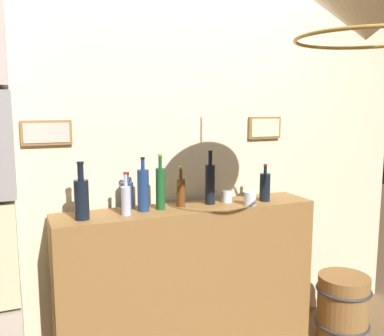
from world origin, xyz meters
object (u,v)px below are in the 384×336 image
object	(u,v)px
liquor_bottle_rum	(181,192)
liquor_bottle_whiskey	(143,190)
liquor_bottle_sherry	(265,187)
liquor_bottle_amaro	(82,198)
glass_tumbler_highball	(250,198)
pendant_lamp	(367,12)
glass_tumbler_rocks	(227,197)
wooden_barrel	(343,306)
liquor_bottle_scotch	(210,183)
liquor_bottle_mezcal	(127,195)
liquor_bottle_gin	(160,187)
liquor_bottle_tequila	(126,199)

from	to	relation	value
liquor_bottle_rum	liquor_bottle_whiskey	xyz separation A→B (m)	(-0.25, -0.02, 0.04)
liquor_bottle_rum	liquor_bottle_sherry	xyz separation A→B (m)	(0.56, -0.07, 0.00)
liquor_bottle_sherry	liquor_bottle_amaro	world-z (taller)	liquor_bottle_amaro
glass_tumbler_highball	pendant_lamp	size ratio (longest dim) A/B	0.13
liquor_bottle_amaro	glass_tumbler_rocks	world-z (taller)	liquor_bottle_amaro
wooden_barrel	liquor_bottle_scotch	bearing A→B (deg)	165.68
liquor_bottle_mezcal	glass_tumbler_rocks	xyz separation A→B (m)	(0.63, -0.09, -0.05)
liquor_bottle_gin	liquor_bottle_tequila	xyz separation A→B (m)	(-0.23, -0.06, -0.04)
pendant_lamp	liquor_bottle_mezcal	bearing A→B (deg)	123.86
pendant_lamp	liquor_bottle_gin	bearing A→B (deg)	119.16
liquor_bottle_sherry	liquor_bottle_mezcal	distance (m)	0.89
liquor_bottle_whiskey	wooden_barrel	bearing A→B (deg)	-9.37
liquor_bottle_sherry	liquor_bottle_tequila	distance (m)	0.93
liquor_bottle_whiskey	liquor_bottle_mezcal	bearing A→B (deg)	125.39
liquor_bottle_tequila	pendant_lamp	xyz separation A→B (m)	(0.78, -0.94, 0.90)
liquor_bottle_rum	liquor_bottle_amaro	world-z (taller)	liquor_bottle_amaro
pendant_lamp	glass_tumbler_highball	bearing A→B (deg)	90.18
liquor_bottle_whiskey	wooden_barrel	world-z (taller)	liquor_bottle_whiskey
liquor_bottle_rum	liquor_bottle_whiskey	distance (m)	0.25
liquor_bottle_sherry	liquor_bottle_scotch	xyz separation A→B (m)	(-0.37, 0.06, 0.04)
liquor_bottle_sherry	glass_tumbler_highball	distance (m)	0.17
liquor_bottle_whiskey	liquor_bottle_sherry	world-z (taller)	liquor_bottle_whiskey
liquor_bottle_whiskey	pendant_lamp	world-z (taller)	pendant_lamp
liquor_bottle_tequila	liquor_bottle_whiskey	bearing A→B (deg)	25.61
liquor_bottle_rum	wooden_barrel	distance (m)	1.42
liquor_bottle_tequila	wooden_barrel	bearing A→B (deg)	-6.46
wooden_barrel	liquor_bottle_sherry	bearing A→B (deg)	162.24
glass_tumbler_highball	wooden_barrel	distance (m)	1.07
liquor_bottle_sherry	liquor_bottle_tequila	size ratio (longest dim) A/B	0.98
liquor_bottle_gin	liquor_bottle_sherry	bearing A→B (deg)	-4.12
liquor_bottle_gin	pendant_lamp	bearing A→B (deg)	-60.84
glass_tumbler_rocks	wooden_barrel	size ratio (longest dim) A/B	0.17
liquor_bottle_rum	pendant_lamp	size ratio (longest dim) A/B	0.39
wooden_barrel	liquor_bottle_rum	bearing A→B (deg)	167.60
liquor_bottle_whiskey	liquor_bottle_scotch	world-z (taller)	liquor_bottle_scotch
liquor_bottle_sherry	pendant_lamp	size ratio (longest dim) A/B	0.38
liquor_bottle_whiskey	liquor_bottle_amaro	size ratio (longest dim) A/B	1.00
liquor_bottle_rum	liquor_bottle_sherry	world-z (taller)	liquor_bottle_rum
liquor_bottle_sherry	liquor_bottle_gin	bearing A→B (deg)	175.88
liquor_bottle_scotch	liquor_bottle_tequila	bearing A→B (deg)	-173.19
liquor_bottle_amaro	liquor_bottle_whiskey	bearing A→B (deg)	7.91
liquor_bottle_amaro	liquor_bottle_tequila	bearing A→B (deg)	-1.49
liquor_bottle_sherry	wooden_barrel	xyz separation A→B (m)	(0.55, -0.17, -0.86)
liquor_bottle_sherry	wooden_barrel	distance (m)	1.03
liquor_bottle_mezcal	pendant_lamp	size ratio (longest dim) A/B	0.35
liquor_bottle_mezcal	glass_tumbler_highball	bearing A→B (deg)	-16.20
liquor_bottle_sherry	wooden_barrel	world-z (taller)	liquor_bottle_sherry
liquor_bottle_rum	wooden_barrel	xyz separation A→B (m)	(1.11, -0.24, -0.85)
liquor_bottle_tequila	pendant_lamp	bearing A→B (deg)	-50.17
liquor_bottle_amaro	liquor_bottle_scotch	world-z (taller)	liquor_bottle_scotch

